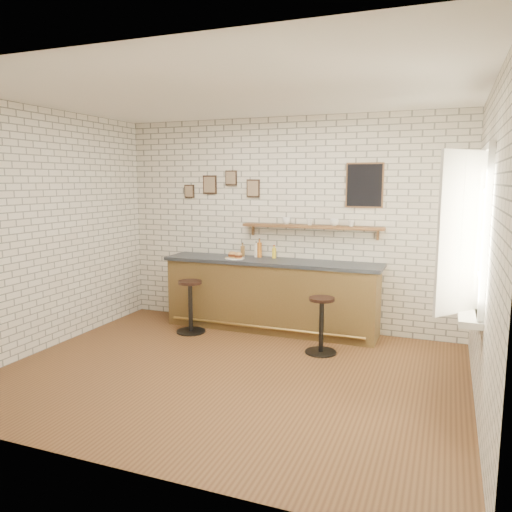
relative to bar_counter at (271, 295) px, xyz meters
The scene contains 21 objects.
ground 1.78m from the bar_counter, 85.83° to the right, with size 5.00×5.00×0.00m, color brown.
bar_counter is the anchor object (origin of this frame).
sandwich_plate 0.73m from the bar_counter, behind, with size 0.28×0.28×0.01m, color white.
ciabatta_sandwich 0.76m from the bar_counter, behind, with size 0.26×0.18×0.08m.
potato_chips 0.76m from the bar_counter, behind, with size 0.25×0.19×0.00m.
bitters_bottle_brown 0.79m from the bar_counter, 161.24° to the left, with size 0.06×0.06×0.20m.
bitters_bottle_white 0.68m from the bar_counter, 149.16° to the left, with size 0.06×0.06×0.23m.
bitters_bottle_amber 0.68m from the bar_counter, 144.29° to the left, with size 0.07×0.07×0.28m.
condiment_bottle_yellow 0.61m from the bar_counter, 93.79° to the left, with size 0.06×0.06×0.19m.
bar_stool_left 1.14m from the bar_counter, 152.55° to the right, with size 0.41×0.41×0.74m.
bar_stool_right 1.15m from the bar_counter, 37.52° to the right, with size 0.39×0.39×0.70m.
wall_shelf 1.12m from the bar_counter, 21.14° to the left, with size 2.00×0.18×0.18m.
shelf_cup_a 1.07m from the bar_counter, 51.03° to the left, with size 0.12×0.12×0.10m, color white.
shelf_cup_b 1.17m from the bar_counter, 21.84° to the left, with size 0.09×0.09×0.09m, color white.
shelf_cup_c 1.36m from the bar_counter, 13.38° to the left, with size 0.12×0.12×0.10m, color white.
shelf_cup_d 1.51m from the bar_counter, 10.57° to the left, with size 0.09×0.09×0.08m, color white.
back_wall_decor 1.60m from the bar_counter, 38.72° to the left, with size 2.96×0.02×0.56m.
window_sill 2.91m from the bar_counter, 29.00° to the right, with size 0.20×1.35×0.06m.
casement_window 3.07m from the bar_counter, 29.42° to the right, with size 0.40×1.30×1.56m.
book_lower 2.91m from the bar_counter, 29.68° to the right, with size 0.18×0.24×0.02m, color tan.
book_upper 2.91m from the bar_counter, 29.32° to the right, with size 0.16×0.22×0.02m, color tan.
Camera 1 is at (2.18, -4.82, 2.12)m, focal length 35.00 mm.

